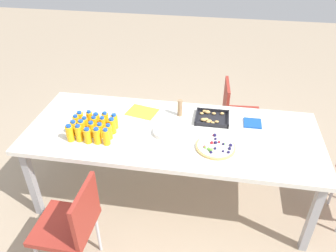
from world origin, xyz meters
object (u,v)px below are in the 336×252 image
(juice_bottle_4, at_px, (106,137))
(juice_bottle_10, at_px, (76,123))
(juice_bottle_3, at_px, (97,136))
(juice_bottle_0, at_px, (70,133))
(plate_stack, at_px, (165,132))
(juice_bottle_12, at_px, (95,124))
(juice_bottle_1, at_px, (79,133))
(juice_bottle_18, at_px, (105,120))
(napkin_stack, at_px, (253,123))
(snack_tray, at_px, (211,118))
(juice_bottle_15, at_px, (80,119))
(juice_bottle_16, at_px, (90,119))
(chair_near_left, at_px, (73,223))
(juice_bottle_19, at_px, (114,121))
(juice_bottle_7, at_px, (92,130))
(party_table, at_px, (172,136))
(juice_bottle_5, at_px, (74,128))
(chair_far_right, at_px, (236,112))
(fruit_pizza, at_px, (216,147))
(juice_bottle_2, at_px, (88,136))
(juice_bottle_17, at_px, (97,120))
(cardboard_tube, at_px, (180,108))
(juice_bottle_11, at_px, (85,124))
(juice_bottle_14, at_px, (112,126))
(paper_folder, at_px, (142,112))
(juice_bottle_13, at_px, (103,125))
(juice_bottle_8, at_px, (100,131))
(juice_bottle_9, at_px, (109,132))
(juice_bottle_6, at_px, (82,128))

(juice_bottle_4, xyz_separation_m, juice_bottle_10, (-0.31, 0.15, -0.00))
(juice_bottle_3, bearing_deg, juice_bottle_0, -179.07)
(plate_stack, bearing_deg, juice_bottle_12, -174.40)
(juice_bottle_1, bearing_deg, juice_bottle_10, 119.12)
(juice_bottle_3, height_order, juice_bottle_12, juice_bottle_12)
(juice_bottle_18, relative_size, plate_stack, 0.76)
(juice_bottle_0, relative_size, juice_bottle_3, 1.03)
(juice_bottle_4, xyz_separation_m, napkin_stack, (1.15, 0.49, -0.06))
(juice_bottle_0, bearing_deg, snack_tray, 24.50)
(juice_bottle_15, distance_m, juice_bottle_16, 0.08)
(chair_near_left, xyz_separation_m, juice_bottle_19, (0.08, 0.82, 0.32))
(juice_bottle_15, height_order, juice_bottle_19, same)
(juice_bottle_3, distance_m, juice_bottle_7, 0.11)
(party_table, bearing_deg, juice_bottle_10, -172.08)
(juice_bottle_5, bearing_deg, juice_bottle_12, 25.47)
(party_table, xyz_separation_m, juice_bottle_1, (-0.71, -0.25, 0.13))
(chair_far_right, xyz_separation_m, fruit_pizza, (-0.19, -0.98, 0.27))
(napkin_stack, bearing_deg, juice_bottle_2, -159.56)
(juice_bottle_4, bearing_deg, juice_bottle_17, 125.45)
(plate_stack, distance_m, napkin_stack, 0.78)
(juice_bottle_4, bearing_deg, cardboard_tube, 45.35)
(chair_near_left, distance_m, cardboard_tube, 1.30)
(juice_bottle_16, distance_m, juice_bottle_19, 0.22)
(juice_bottle_5, bearing_deg, juice_bottle_0, -90.55)
(juice_bottle_7, height_order, snack_tray, juice_bottle_7)
(juice_bottle_0, xyz_separation_m, juice_bottle_1, (0.07, 0.01, 0.00))
(napkin_stack, bearing_deg, juice_bottle_11, -166.37)
(juice_bottle_0, height_order, juice_bottle_1, juice_bottle_1)
(juice_bottle_14, height_order, juice_bottle_15, juice_bottle_14)
(juice_bottle_2, distance_m, juice_bottle_7, 0.08)
(juice_bottle_19, relative_size, cardboard_tube, 0.87)
(juice_bottle_0, bearing_deg, juice_bottle_19, 38.11)
(juice_bottle_18, distance_m, paper_folder, 0.38)
(juice_bottle_13, relative_size, napkin_stack, 0.98)
(juice_bottle_8, xyz_separation_m, juice_bottle_12, (-0.07, 0.07, 0.01))
(juice_bottle_15, distance_m, napkin_stack, 1.48)
(juice_bottle_13, xyz_separation_m, paper_folder, (0.25, 0.36, -0.07))
(juice_bottle_11, xyz_separation_m, juice_bottle_18, (0.15, 0.08, 0.01))
(juice_bottle_13, bearing_deg, fruit_pizza, -4.06)
(juice_bottle_14, relative_size, juice_bottle_17, 1.06)
(juice_bottle_5, bearing_deg, juice_bottle_8, 0.66)
(juice_bottle_4, distance_m, napkin_stack, 1.25)
(juice_bottle_3, distance_m, paper_folder, 0.57)
(juice_bottle_9, bearing_deg, juice_bottle_16, 144.31)
(chair_near_left, distance_m, snack_tray, 1.43)
(chair_far_right, relative_size, juice_bottle_1, 5.59)
(fruit_pizza, bearing_deg, juice_bottle_3, -174.68)
(juice_bottle_8, distance_m, snack_tray, 0.97)
(paper_folder, bearing_deg, chair_far_right, 32.55)
(juice_bottle_6, bearing_deg, juice_bottle_14, 20.20)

